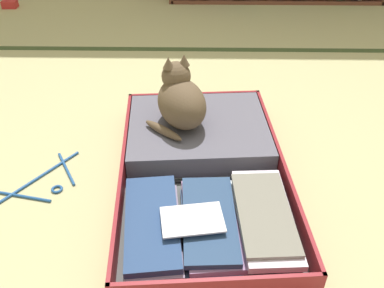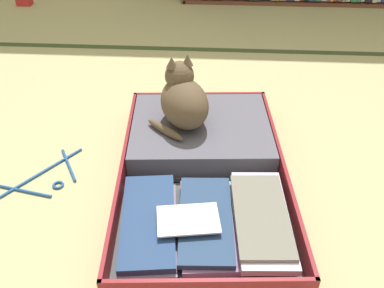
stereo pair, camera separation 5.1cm
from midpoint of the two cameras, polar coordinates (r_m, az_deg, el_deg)
The scene contains 6 objects.
ground_plane at distance 1.39m, azimuth 2.07°, elevation -10.73°, with size 10.00×10.00×0.00m, color tan.
tatami_border at distance 2.50m, azimuth 3.12°, elevation 12.64°, with size 4.80×0.05×0.00m.
open_suitcase at distance 1.53m, azimuth 2.47°, elevation -2.89°, with size 0.64×1.00×0.11m.
black_cat at distance 1.60m, azimuth -0.33°, elevation 6.01°, with size 0.28×0.30×0.26m.
clothes_hanger at distance 1.62m, azimuth -18.22°, elevation -4.27°, with size 0.27×0.31×0.01m.
small_red_pouch at distance 3.42m, azimuth -21.34°, elevation 17.53°, with size 0.10×0.07×0.05m.
Camera 2 is at (0.03, -0.93, 1.02)m, focal length 39.39 mm.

